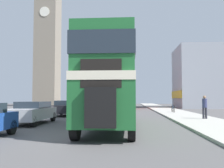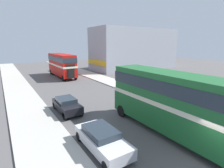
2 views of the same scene
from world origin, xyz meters
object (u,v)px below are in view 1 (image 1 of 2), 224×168
at_px(bus_distant, 125,92).
at_px(pedestrian_walking, 205,106).
at_px(church_tower, 48,27).
at_px(bicycle_on_pavement, 173,109).
at_px(car_parked_mid, 32,112).
at_px(car_parked_far, 65,108).
at_px(double_decker_bus, 112,80).

bearing_deg(bus_distant, pedestrian_walking, -74.57).
bearing_deg(bus_distant, church_tower, 149.12).
bearing_deg(bicycle_on_pavement, bus_distant, 110.90).
relative_size(bus_distant, car_parked_mid, 2.28).
bearing_deg(car_parked_mid, car_parked_far, 88.27).
distance_m(bus_distant, bicycle_on_pavement, 14.52).
bearing_deg(church_tower, double_decker_bus, -66.20).
relative_size(car_parked_far, bicycle_on_pavement, 2.24).
xyz_separation_m(bus_distant, church_tower, (-15.96, 9.54, 13.67)).
bearing_deg(bicycle_on_pavement, double_decker_bus, -113.77).
distance_m(double_decker_bus, bus_distant, 25.86).
bearing_deg(pedestrian_walking, car_parked_far, 160.88).
distance_m(pedestrian_walking, bicycle_on_pavement, 8.18).
bearing_deg(car_parked_far, church_tower, 111.68).
xyz_separation_m(double_decker_bus, bicycle_on_pavement, (5.47, 12.43, -2.11)).
xyz_separation_m(car_parked_mid, church_tower, (-10.63, 34.23, 15.51)).
relative_size(bus_distant, bicycle_on_pavement, 5.66).
bearing_deg(bicycle_on_pavement, pedestrian_walking, -84.22).
relative_size(double_decker_bus, car_parked_far, 2.83).
distance_m(bus_distant, car_parked_mid, 25.32).
height_order(double_decker_bus, car_parked_mid, double_decker_bus).
distance_m(double_decker_bus, car_parked_mid, 5.45).
relative_size(car_parked_far, pedestrian_walking, 2.41).
bearing_deg(double_decker_bus, bicycle_on_pavement, 66.23).
distance_m(double_decker_bus, church_tower, 41.02).
bearing_deg(car_parked_mid, bicycle_on_pavement, 47.12).
relative_size(bus_distant, church_tower, 0.31).
xyz_separation_m(pedestrian_walking, bicycle_on_pavement, (-0.82, 8.12, -0.56)).
xyz_separation_m(bus_distant, car_parked_mid, (-5.33, -24.69, -1.83)).
height_order(car_parked_mid, bicycle_on_pavement, car_parked_mid).
bearing_deg(double_decker_bus, bus_distant, 89.24).
distance_m(pedestrian_walking, church_tower, 40.95).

